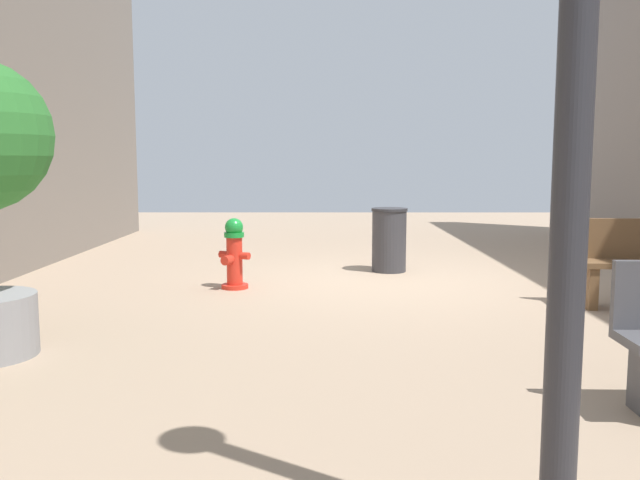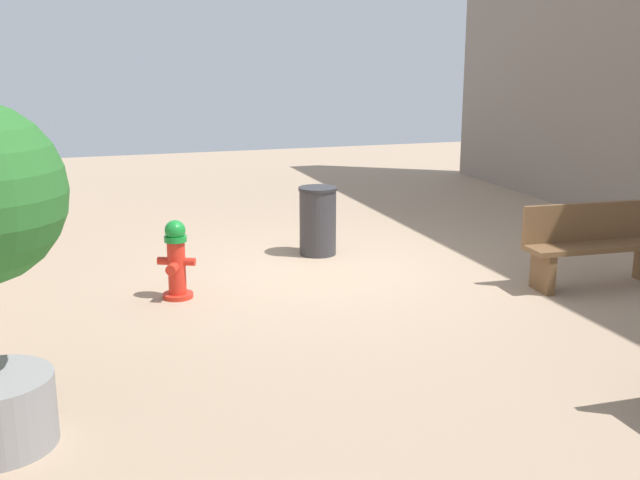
% 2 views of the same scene
% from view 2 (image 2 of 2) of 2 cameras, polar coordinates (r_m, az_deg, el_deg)
% --- Properties ---
extents(ground_plane, '(23.40, 23.40, 0.00)m').
position_cam_2_polar(ground_plane, '(9.58, 1.21, -2.19)').
color(ground_plane, tan).
extents(fire_hydrant, '(0.42, 0.40, 0.88)m').
position_cam_2_polar(fire_hydrant, '(8.52, -10.64, -1.43)').
color(fire_hydrant, red).
rests_on(fire_hydrant, ground_plane).
extents(bench_near, '(1.75, 0.54, 0.95)m').
position_cam_2_polar(bench_near, '(9.38, 19.76, -0.22)').
color(bench_near, brown).
rests_on(bench_near, ground_plane).
extents(trash_bin, '(0.51, 0.51, 0.91)m').
position_cam_2_polar(trash_bin, '(10.18, -0.17, 1.44)').
color(trash_bin, '#38383D').
rests_on(trash_bin, ground_plane).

